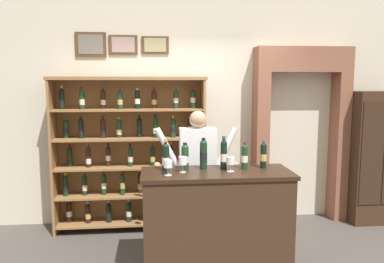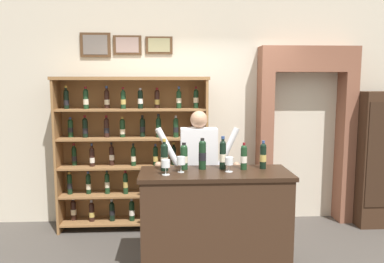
{
  "view_description": "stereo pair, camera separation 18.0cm",
  "coord_description": "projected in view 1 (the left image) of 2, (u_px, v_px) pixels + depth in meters",
  "views": [
    {
      "loc": [
        -0.53,
        -3.68,
        1.93
      ],
      "look_at": [
        -0.13,
        0.37,
        1.39
      ],
      "focal_mm": 36.14,
      "sensor_mm": 36.0,
      "label": 1
    },
    {
      "loc": [
        -0.35,
        -3.69,
        1.93
      ],
      "look_at": [
        -0.13,
        0.37,
        1.39
      ],
      "focal_mm": 36.14,
      "sensor_mm": 36.0,
      "label": 2
    }
  ],
  "objects": [
    {
      "name": "wine_glass_right",
      "position": [
        230.0,
        161.0,
        3.79
      ],
      "size": [
        0.08,
        0.08,
        0.15
      ],
      "color": "silver",
      "rests_on": "tasting_counter"
    },
    {
      "name": "tasting_counter",
      "position": [
        216.0,
        222.0,
        3.87
      ],
      "size": [
        1.49,
        0.59,
        1.04
      ],
      "color": "#382316",
      "rests_on": "ground"
    },
    {
      "name": "wine_glass_spare",
      "position": [
        183.0,
        162.0,
        3.75
      ],
      "size": [
        0.08,
        0.08,
        0.16
      ],
      "color": "silver",
      "rests_on": "tasting_counter"
    },
    {
      "name": "tasting_bottle_bianco",
      "position": [
        263.0,
        155.0,
        3.94
      ],
      "size": [
        0.07,
        0.07,
        0.29
      ],
      "color": "black",
      "rests_on": "tasting_counter"
    },
    {
      "name": "tasting_bottle_riserva",
      "position": [
        245.0,
        156.0,
        3.9
      ],
      "size": [
        0.07,
        0.07,
        0.27
      ],
      "color": "#19381E",
      "rests_on": "tasting_counter"
    },
    {
      "name": "back_wall",
      "position": [
        192.0,
        101.0,
        5.29
      ],
      "size": [
        12.0,
        0.19,
        3.3
      ],
      "color": "beige",
      "rests_on": "ground"
    },
    {
      "name": "wine_shelf",
      "position": [
        130.0,
        150.0,
        4.94
      ],
      "size": [
        1.94,
        0.38,
        1.97
      ],
      "color": "olive",
      "rests_on": "ground"
    },
    {
      "name": "tasting_bottle_prosecco",
      "position": [
        203.0,
        154.0,
        3.89
      ],
      "size": [
        0.08,
        0.08,
        0.32
      ],
      "color": "black",
      "rests_on": "tasting_counter"
    },
    {
      "name": "tasting_bottle_rosso",
      "position": [
        224.0,
        154.0,
        3.9
      ],
      "size": [
        0.07,
        0.07,
        0.34
      ],
      "color": "black",
      "rests_on": "tasting_counter"
    },
    {
      "name": "tasting_bottle_super_tuscan",
      "position": [
        166.0,
        157.0,
        3.8
      ],
      "size": [
        0.08,
        0.08,
        0.32
      ],
      "color": "black",
      "rests_on": "tasting_counter"
    },
    {
      "name": "shopkeeper",
      "position": [
        198.0,
        164.0,
        4.41
      ],
      "size": [
        0.98,
        0.22,
        1.59
      ],
      "color": "#2D3347",
      "rests_on": "ground"
    },
    {
      "name": "side_cabinet",
      "position": [
        375.0,
        157.0,
        5.22
      ],
      "size": [
        0.66,
        0.4,
        1.79
      ],
      "color": "#382316",
      "rests_on": "ground"
    },
    {
      "name": "archway_doorway",
      "position": [
        298.0,
        123.0,
        5.34
      ],
      "size": [
        1.29,
        0.45,
        2.37
      ],
      "color": "brown",
      "rests_on": "ground"
    },
    {
      "name": "wine_glass_left",
      "position": [
        168.0,
        164.0,
        3.64
      ],
      "size": [
        0.08,
        0.08,
        0.15
      ],
      "color": "silver",
      "rests_on": "tasting_counter"
    },
    {
      "name": "tasting_bottle_vin_santo",
      "position": [
        185.0,
        156.0,
        3.88
      ],
      "size": [
        0.08,
        0.08,
        0.27
      ],
      "color": "#19381E",
      "rests_on": "tasting_counter"
    }
  ]
}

